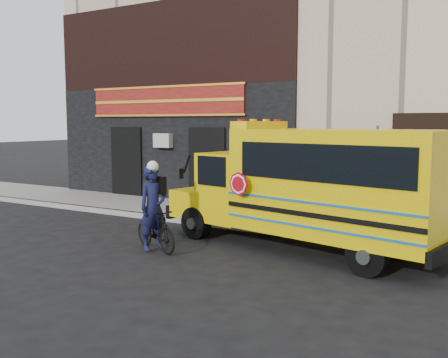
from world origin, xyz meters
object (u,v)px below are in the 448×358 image
cyclist (153,210)px  bicycle (155,229)px  school_bus (315,185)px  sign_pole (376,181)px

cyclist → bicycle: bearing=21.5°
school_bus → cyclist: bearing=-149.3°
sign_pole → bicycle: bearing=-146.7°
bicycle → cyclist: size_ratio=0.87×
sign_pole → bicycle: sign_pole is taller
sign_pole → bicycle: 5.15m
bicycle → cyclist: 0.45m
school_bus → cyclist: school_bus is taller
sign_pole → cyclist: sign_pole is taller
school_bus → cyclist: size_ratio=3.81×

